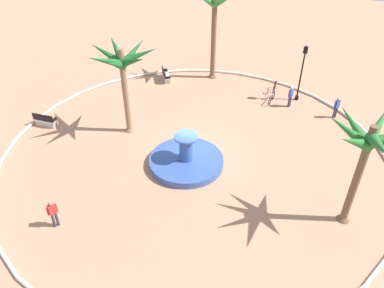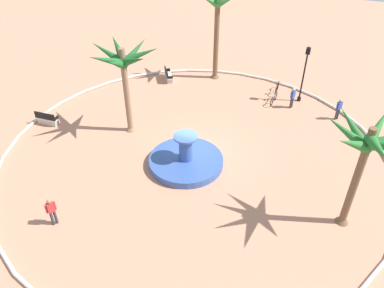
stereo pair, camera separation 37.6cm
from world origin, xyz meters
TOP-DOWN VIEW (x-y plane):
  - ground_plane at (0.00, 0.00)m, footprint 80.00×80.00m
  - plaza_curb at (0.00, 0.00)m, footprint 24.15×24.15m
  - fountain at (0.14, 1.16)m, footprint 4.53×4.53m
  - palm_tree_near_fountain at (5.04, -1.03)m, footprint 4.54×4.42m
  - palm_tree_by_curb at (1.95, -10.75)m, footprint 3.39×3.27m
  - palm_tree_mid_plaza at (-9.04, 2.82)m, footprint 4.23×4.36m
  - bench_east at (10.91, 0.26)m, footprint 1.61×0.53m
  - bench_west at (5.49, -8.92)m, footprint 1.26×1.63m
  - lamppost at (-5.41, -9.12)m, footprint 0.32×0.32m
  - bicycle_red_frame at (-3.55, -9.85)m, footprint 0.44×1.72m
  - bicycle_by_lamppost at (-3.59, -8.13)m, footprint 0.44×1.71m
  - person_cyclist_helmet at (-8.28, -7.31)m, footprint 0.40×0.40m
  - person_cyclist_photo at (-4.97, -7.85)m, footprint 0.34×0.47m
  - person_pedestrian_stroll at (4.76, 7.89)m, footprint 0.36×0.45m

SIDE VIEW (x-z plane):
  - ground_plane at x=0.00m, z-range 0.00..0.00m
  - plaza_curb at x=0.00m, z-range 0.00..0.20m
  - fountain at x=0.14m, z-range -0.76..1.38m
  - bench_east at x=10.91m, z-range -0.15..0.85m
  - bench_west at x=5.49m, z-range -0.15..0.85m
  - bicycle_red_frame at x=-3.55m, z-range -0.09..0.86m
  - bicycle_by_lamppost at x=-3.59m, z-range -0.09..0.86m
  - person_cyclist_helmet at x=-8.28m, z-range 0.10..1.74m
  - person_cyclist_photo at x=-4.97m, z-range 0.10..1.76m
  - person_pedestrian_stroll at x=4.76m, z-range 0.10..1.79m
  - lamppost at x=-5.41m, z-range 0.38..4.83m
  - palm_tree_mid_plaza at x=-9.04m, z-range 1.78..7.85m
  - palm_tree_near_fountain at x=5.04m, z-range 1.80..8.00m
  - palm_tree_by_curb at x=1.95m, z-range 1.77..9.01m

